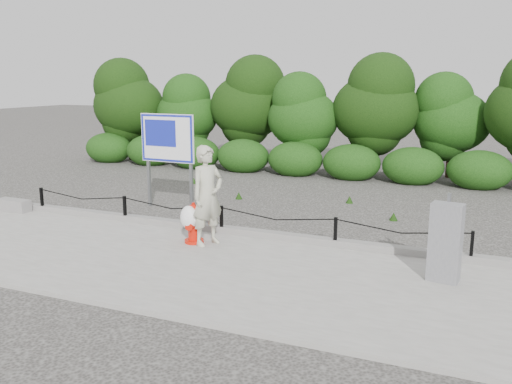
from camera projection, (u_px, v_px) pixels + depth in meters
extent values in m
plane|color=#2D2B28|center=(222.00, 236.00, 11.67)|extent=(90.00, 90.00, 0.00)
cube|color=gray|center=(173.00, 263.00, 9.86)|extent=(14.00, 4.00, 0.08)
cube|color=slate|center=(223.00, 229.00, 11.68)|extent=(14.00, 0.22, 0.14)
cube|color=black|center=(42.00, 199.00, 13.49)|extent=(0.06, 0.06, 0.60)
cube|color=black|center=(125.00, 209.00, 12.54)|extent=(0.06, 0.06, 0.60)
cube|color=black|center=(221.00, 219.00, 11.59)|extent=(0.06, 0.06, 0.60)
cube|color=black|center=(335.00, 232.00, 10.64)|extent=(0.06, 0.06, 0.60)
cube|color=black|center=(472.00, 247.00, 9.69)|extent=(0.06, 0.06, 0.60)
cylinder|color=black|center=(81.00, 195.00, 12.97)|extent=(2.50, 0.02, 0.02)
cylinder|color=black|center=(171.00, 204.00, 12.02)|extent=(2.50, 0.02, 0.02)
cylinder|color=black|center=(276.00, 215.00, 11.07)|extent=(2.50, 0.02, 0.02)
cylinder|color=black|center=(401.00, 228.00, 10.12)|extent=(2.50, 0.02, 0.02)
cylinder|color=black|center=(130.00, 135.00, 22.45)|extent=(0.18, 0.18, 2.02)
ellipsoid|color=#224410|center=(129.00, 101.00, 22.15)|extent=(2.99, 2.59, 3.23)
cylinder|color=black|center=(188.00, 141.00, 21.89)|extent=(0.18, 0.18, 1.71)
ellipsoid|color=#224410|center=(187.00, 111.00, 21.64)|extent=(2.54, 2.19, 2.74)
cylinder|color=black|center=(248.00, 138.00, 21.26)|extent=(0.18, 0.18, 2.05)
ellipsoid|color=#224410|center=(248.00, 101.00, 20.96)|extent=(3.04, 2.63, 3.29)
cylinder|color=black|center=(302.00, 148.00, 19.62)|extent=(0.18, 0.18, 1.74)
ellipsoid|color=#224410|center=(303.00, 114.00, 19.37)|extent=(2.58, 2.23, 2.79)
cylinder|color=black|center=(374.00, 146.00, 19.00)|extent=(0.18, 0.18, 2.05)
ellipsoid|color=#224410|center=(376.00, 104.00, 18.70)|extent=(3.03, 2.62, 3.27)
cylinder|color=black|center=(449.00, 152.00, 18.44)|extent=(0.18, 0.18, 1.73)
ellipsoid|color=#224410|center=(452.00, 117.00, 18.19)|extent=(2.56, 2.22, 2.77)
cylinder|color=red|center=(194.00, 241.00, 10.96)|extent=(0.41, 0.41, 0.06)
cylinder|color=red|center=(194.00, 225.00, 10.90)|extent=(0.25, 0.25, 0.58)
cylinder|color=red|center=(193.00, 210.00, 10.83)|extent=(0.30, 0.30, 0.05)
ellipsoid|color=red|center=(193.00, 209.00, 10.83)|extent=(0.26, 0.26, 0.19)
cylinder|color=red|center=(193.00, 204.00, 10.80)|extent=(0.07, 0.07, 0.05)
cylinder|color=red|center=(186.00, 220.00, 10.93)|extent=(0.12, 0.13, 0.12)
cylinder|color=red|center=(201.00, 222.00, 10.82)|extent=(0.12, 0.13, 0.12)
cylinder|color=red|center=(190.00, 226.00, 10.73)|extent=(0.17, 0.14, 0.16)
cylinder|color=slate|center=(189.00, 230.00, 10.79)|extent=(0.01, 0.06, 0.13)
imported|color=#AFAF96|center=(208.00, 196.00, 10.66)|extent=(0.73, 0.86, 1.99)
ellipsoid|color=white|center=(189.00, 218.00, 10.75)|extent=(0.36, 0.28, 0.48)
cube|color=gray|center=(14.00, 205.00, 13.56)|extent=(0.92, 0.34, 0.29)
cube|color=gray|center=(445.00, 243.00, 8.77)|extent=(0.53, 0.36, 1.31)
cube|color=slate|center=(446.00, 236.00, 8.92)|extent=(0.06, 0.06, 1.44)
cube|color=slate|center=(148.00, 160.00, 14.22)|extent=(0.07, 0.07, 2.46)
cube|color=slate|center=(191.00, 163.00, 13.70)|extent=(0.07, 0.07, 2.46)
cube|color=white|center=(167.00, 138.00, 13.79)|extent=(1.54, 0.08, 1.23)
cube|color=#1622A3|center=(167.00, 138.00, 13.76)|extent=(1.51, 0.03, 1.19)
cube|color=#1622A3|center=(160.00, 133.00, 13.80)|extent=(0.92, 0.02, 0.68)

